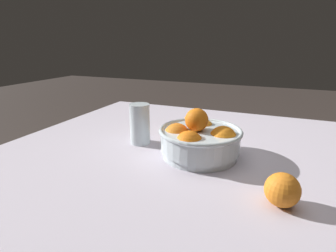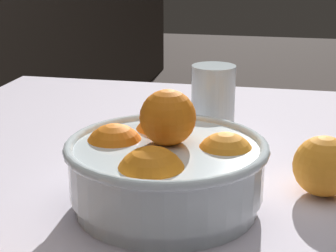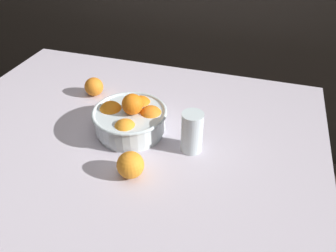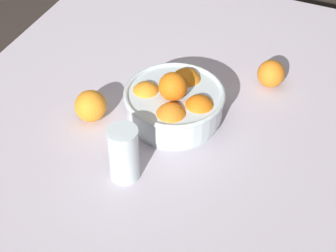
# 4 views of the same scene
# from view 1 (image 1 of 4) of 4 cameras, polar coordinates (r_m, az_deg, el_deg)

# --- Properties ---
(dining_table) EXTENTS (1.32, 1.07, 0.70)m
(dining_table) POSITION_cam_1_polar(r_m,az_deg,el_deg) (0.85, 8.76, -9.70)
(dining_table) COLOR silver
(dining_table) RESTS_ON ground_plane
(fruit_bowl) EXTENTS (0.25, 0.25, 0.15)m
(fruit_bowl) POSITION_cam_1_polar(r_m,az_deg,el_deg) (0.78, 6.83, -2.93)
(fruit_bowl) COLOR silver
(fruit_bowl) RESTS_ON dining_table
(juice_glass) EXTENTS (0.07, 0.07, 0.13)m
(juice_glass) POSITION_cam_1_polar(r_m,az_deg,el_deg) (0.88, -6.12, -0.05)
(juice_glass) COLOR #F4A314
(juice_glass) RESTS_ON dining_table
(orange_loose_near_bowl) EXTENTS (0.08, 0.08, 0.08)m
(orange_loose_near_bowl) POSITION_cam_1_polar(r_m,az_deg,el_deg) (0.98, 5.56, 0.58)
(orange_loose_near_bowl) COLOR orange
(orange_loose_near_bowl) RESTS_ON dining_table
(orange_loose_front) EXTENTS (0.07, 0.07, 0.07)m
(orange_loose_front) POSITION_cam_1_polar(r_m,az_deg,el_deg) (0.60, 23.62, -12.62)
(orange_loose_front) COLOR orange
(orange_loose_front) RESTS_ON dining_table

